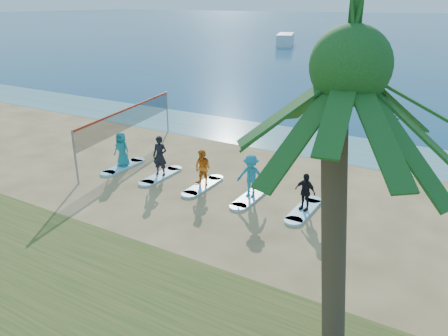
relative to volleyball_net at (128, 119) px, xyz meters
The scene contains 17 objects.
ground 8.68m from the volleyball_net, 27.03° to the right, with size 600.00×600.00×0.00m, color tan.
shallow_water 10.24m from the volleyball_net, 41.38° to the left, with size 600.00×600.00×0.00m, color teal.
volleyball_net is the anchor object (origin of this frame).
palm_tree 16.58m from the volleyball_net, 31.99° to the right, with size 5.60×5.60×7.76m.
paddleboard 15.08m from the volleyball_net, 41.10° to the left, with size 0.70×3.00×0.12m, color silver.
paddleboarder 15.00m from the volleyball_net, 41.10° to the left, with size 1.64×0.52×1.77m, color tan.
boat_offshore_a 62.67m from the volleyball_net, 105.64° to the left, with size 2.66×8.43×2.05m, color silver.
surfboard_0 2.88m from the volleyball_net, 57.50° to the right, with size 0.70×2.20×0.09m, color #A1E1F9.
student_0 2.40m from the volleyball_net, 57.50° to the right, with size 0.83×0.54×1.70m, color teal.
surfboard_1 4.39m from the volleyball_net, 27.72° to the right, with size 0.70×2.20×0.09m, color #A1E1F9.
student_1 4.07m from the volleyball_net, 27.72° to the right, with size 0.68×0.45×1.86m, color black.
surfboard_2 6.42m from the volleyball_net, 17.51° to the right, with size 0.70×2.20×0.09m, color #A1E1F9.
student_2 6.23m from the volleyball_net, 17.51° to the right, with size 0.78×0.61×1.60m, color orange.
surfboard_3 8.61m from the volleyball_net, 12.70° to the right, with size 0.70×2.20×0.09m, color #A1E1F9.
student_3 8.46m from the volleyball_net, 12.70° to the right, with size 1.17×0.67×1.82m, color teal.
surfboard_4 10.87m from the volleyball_net, ahead, with size 0.70×2.20×0.09m, color #A1E1F9.
student_4 10.76m from the volleyball_net, ahead, with size 0.87×0.36×1.49m, color black.
Camera 1 is at (8.10, -12.70, 7.67)m, focal length 35.00 mm.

